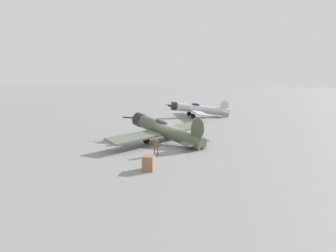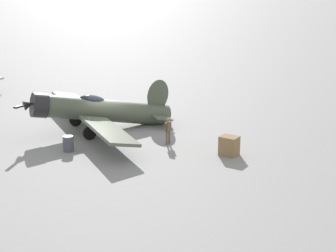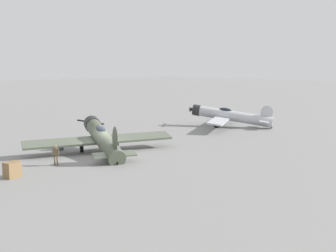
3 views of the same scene
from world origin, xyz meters
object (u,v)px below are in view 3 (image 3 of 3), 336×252
(airplane_foreground, at_px, (102,138))
(ground_crew_mechanic, at_px, (56,153))
(airplane_mid_apron, at_px, (229,116))
(fuel_drum, at_px, (60,145))
(equipment_crate, at_px, (12,170))

(airplane_foreground, distance_m, ground_crew_mechanic, 5.21)
(airplane_mid_apron, relative_size, fuel_drum, 13.98)
(fuel_drum, bearing_deg, airplane_foreground, -151.48)
(airplane_foreground, height_order, ground_crew_mechanic, airplane_foreground)
(airplane_foreground, height_order, fuel_drum, airplane_foreground)
(ground_crew_mechanic, relative_size, fuel_drum, 1.75)
(ground_crew_mechanic, xyz_separation_m, equipment_crate, (-1.01, 3.77, -0.41))
(airplane_foreground, xyz_separation_m, ground_crew_mechanic, (-1.21, 5.06, -0.37))
(airplane_foreground, distance_m, equipment_crate, 9.14)
(airplane_foreground, bearing_deg, fuel_drum, 49.00)
(equipment_crate, relative_size, fuel_drum, 1.25)
(airplane_mid_apron, xyz_separation_m, equipment_crate, (-4.03, 29.21, -0.84))
(airplane_mid_apron, bearing_deg, equipment_crate, 69.33)
(airplane_foreground, bearing_deg, equipment_crate, 124.59)
(equipment_crate, bearing_deg, ground_crew_mechanic, -74.99)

